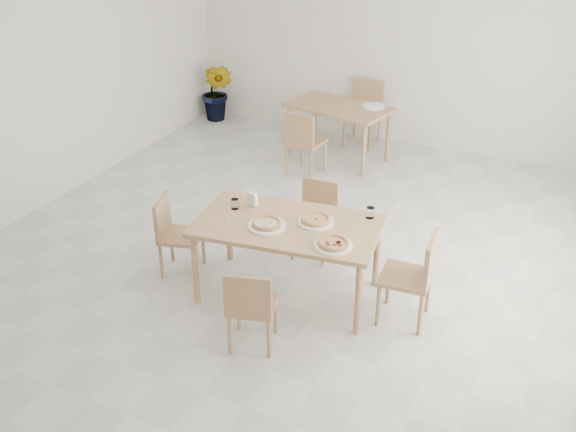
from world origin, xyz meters
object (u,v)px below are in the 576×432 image
at_px(pizza_margherita, 316,220).
at_px(main_table, 288,231).
at_px(plate_empty, 373,106).
at_px(chair_south, 251,304).
at_px(plate_margherita, 316,222).
at_px(tumbler_b, 235,204).
at_px(chair_back_s, 303,139).
at_px(chair_west, 173,230).
at_px(pizza_pepperoni, 333,243).
at_px(chair_east, 416,272).
at_px(chair_back_n, 365,108).
at_px(second_table, 339,112).
at_px(napkin_holder, 252,199).
at_px(tumbler_a, 370,213).
at_px(plate_pepperoni, 333,245).
at_px(plate_mushroom, 267,226).
at_px(chair_north, 317,213).
at_px(pizza_mushroom, 267,223).
at_px(potted_plant, 217,92).

bearing_deg(pizza_margherita, main_table, -151.42).
relative_size(main_table, plate_empty, 5.63).
distance_m(chair_south, plate_margherita, 1.04).
relative_size(tumbler_b, chair_back_s, 0.11).
bearing_deg(chair_west, pizza_pepperoni, -109.51).
relative_size(chair_south, chair_east, 0.89).
distance_m(pizza_margherita, chair_back_n, 3.93).
bearing_deg(second_table, napkin_holder, -72.21).
xyz_separation_m(pizza_margherita, tumbler_b, (-0.79, -0.07, 0.02)).
bearing_deg(tumbler_a, pizza_pepperoni, -99.80).
xyz_separation_m(plate_pepperoni, plate_empty, (-0.89, 3.58, 0.00)).
relative_size(tumbler_a, chair_back_n, 0.11).
relative_size(plate_mushroom, plate_pepperoni, 1.03).
bearing_deg(plate_mushroom, tumbler_a, 35.85).
xyz_separation_m(chair_north, plate_mushroom, (-0.07, -0.95, 0.31)).
distance_m(pizza_margherita, plate_empty, 3.31).
xyz_separation_m(pizza_pepperoni, napkin_holder, (-0.97, 0.38, 0.03)).
bearing_deg(pizza_pepperoni, chair_south, -123.69).
bearing_deg(tumbler_b, plate_pepperoni, -12.95).
bearing_deg(plate_mushroom, plate_pepperoni, -5.66).
bearing_deg(tumbler_b, chair_west, -165.32).
distance_m(main_table, pizza_margherita, 0.27).
height_order(chair_east, pizza_margherita, chair_east).
relative_size(tumbler_a, napkin_holder, 0.77).
bearing_deg(tumbler_a, napkin_holder, -167.30).
xyz_separation_m(pizza_mushroom, napkin_holder, (-0.31, 0.31, 0.03)).
height_order(chair_east, plate_mushroom, chair_east).
height_order(chair_west, pizza_mushroom, pizza_mushroom).
distance_m(plate_margherita, chair_back_s, 2.70).
distance_m(pizza_margherita, potted_plant, 4.96).
bearing_deg(plate_mushroom, pizza_mushroom, -90.00).
height_order(chair_east, plate_pepperoni, chair_east).
relative_size(tumbler_b, potted_plant, 0.10).
bearing_deg(potted_plant, napkin_holder, -54.79).
height_order(second_table, potted_plant, potted_plant).
distance_m(chair_back_s, chair_back_n, 1.46).
bearing_deg(pizza_mushroom, second_table, 100.96).
xyz_separation_m(plate_pepperoni, pizza_mushroom, (-0.66, 0.07, 0.02)).
xyz_separation_m(plate_margherita, pizza_mushroom, (-0.36, -0.25, 0.02)).
height_order(plate_empty, potted_plant, potted_plant).
height_order(chair_west, tumbler_a, tumbler_a).
bearing_deg(potted_plant, chair_north, -45.48).
bearing_deg(plate_pepperoni, chair_west, 176.94).
bearing_deg(plate_margherita, plate_empty, 100.30).
bearing_deg(plate_margherita, chair_west, -170.69).
distance_m(pizza_mushroom, napkin_holder, 0.44).
bearing_deg(napkin_holder, main_table, -7.16).
xyz_separation_m(chair_east, tumbler_a, (-0.55, 0.33, 0.30)).
relative_size(pizza_mushroom, tumbler_a, 2.97).
height_order(chair_north, potted_plant, potted_plant).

